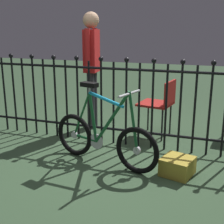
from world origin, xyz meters
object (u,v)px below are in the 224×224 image
bicycle (103,138)px  person_visitor (92,60)px  chair_red (161,101)px  display_crate (177,166)px

bicycle → person_visitor: size_ratio=0.78×
bicycle → person_visitor: bearing=118.3°
chair_red → display_crate: (0.41, -1.12, -0.42)m
bicycle → display_crate: (0.84, -0.00, -0.22)m
display_crate → chair_red: bearing=110.2°
bicycle → display_crate: size_ratio=4.41×
bicycle → person_visitor: person_visitor is taller
bicycle → chair_red: 1.21m
bicycle → person_visitor: (-0.64, 1.19, 0.73)m
person_visitor → display_crate: person_visitor is taller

